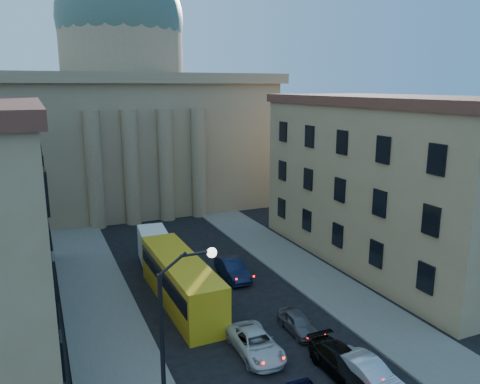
% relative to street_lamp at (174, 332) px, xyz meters
% --- Properties ---
extents(sidewalk_left, '(5.00, 60.00, 0.15)m').
position_rel_street_lamp_xyz_m(sidewalk_left, '(-1.53, 10.00, -5.21)').
color(sidewalk_left, '#615F59').
rests_on(sidewalk_left, ground).
extents(sidewalk_right, '(5.00, 60.00, 0.15)m').
position_rel_street_lamp_xyz_m(sidewalk_right, '(15.47, 10.00, -5.21)').
color(sidewalk_right, '#615F59').
rests_on(sidewalk_right, ground).
extents(church, '(68.02, 28.76, 36.60)m').
position_rel_street_lamp_xyz_m(church, '(6.97, 47.47, 6.59)').
color(church, '#8A6F55').
rests_on(church, ground).
extents(building_right, '(11.60, 26.60, 14.70)m').
position_rel_street_lamp_xyz_m(building_right, '(23.97, 14.00, 2.14)').
color(building_right, tan).
rests_on(building_right, ground).
extents(street_lamp, '(2.62, 0.44, 8.83)m').
position_rel_street_lamp_xyz_m(street_lamp, '(0.00, 0.00, 0.00)').
color(street_lamp, black).
rests_on(street_lamp, ground).
extents(car_right_near, '(2.13, 4.68, 1.49)m').
position_rel_street_lamp_xyz_m(car_right_near, '(10.24, -0.39, -4.54)').
color(car_right_near, '#B1B4BA').
rests_on(car_right_near, ground).
extents(car_left_mid, '(2.37, 4.93, 1.35)m').
position_rel_street_lamp_xyz_m(car_left_mid, '(6.17, 4.71, -4.61)').
color(car_left_mid, silver).
rests_on(car_left_mid, ground).
extents(car_right_mid, '(2.01, 4.89, 1.42)m').
position_rel_street_lamp_xyz_m(car_right_mid, '(9.68, 0.98, -4.58)').
color(car_right_mid, black).
rests_on(car_right_mid, ground).
extents(car_right_far, '(1.54, 3.70, 1.25)m').
position_rel_street_lamp_xyz_m(car_right_far, '(9.78, 5.94, -4.66)').
color(car_right_far, '#525358').
rests_on(car_right_far, ground).
extents(car_right_distant, '(1.84, 4.86, 1.58)m').
position_rel_street_lamp_xyz_m(car_right_distant, '(9.27, 15.64, -4.49)').
color(car_right_distant, black).
rests_on(car_right_distant, ground).
extents(city_bus, '(3.01, 12.19, 3.42)m').
position_rel_street_lamp_xyz_m(city_bus, '(4.06, 12.95, -3.45)').
color(city_bus, gold).
rests_on(city_bus, ground).
extents(box_truck, '(2.75, 5.91, 3.15)m').
position_rel_street_lamp_xyz_m(box_truck, '(4.01, 20.65, -3.80)').
color(box_truck, white).
rests_on(box_truck, ground).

